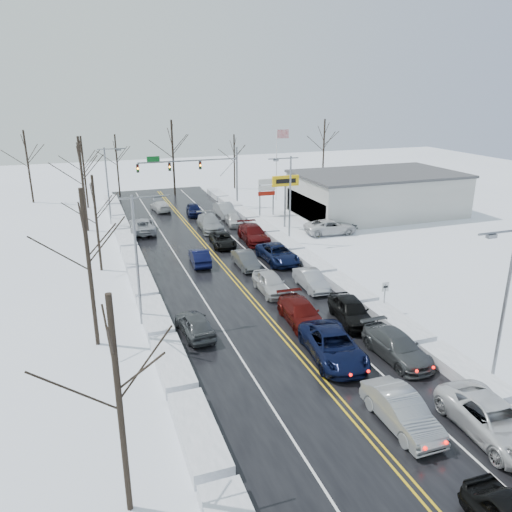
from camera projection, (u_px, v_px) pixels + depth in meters
name	position (u px, v px, depth m)	size (l,w,h in m)	color
ground	(241.00, 287.00, 40.60)	(160.00, 160.00, 0.00)	white
road_surface	(234.00, 279.00, 42.39)	(14.00, 84.00, 0.01)	black
snow_bank_left	(144.00, 290.00, 39.98)	(1.74, 72.00, 0.75)	white
snow_bank_right	(315.00, 268.00, 44.80)	(1.74, 72.00, 0.75)	white
traffic_signal_mast	(200.00, 168.00, 64.93)	(13.28, 0.39, 8.00)	slate
tires_plus_sign	(285.00, 184.00, 56.61)	(3.20, 0.34, 6.00)	slate
used_vehicles_sign	(267.00, 189.00, 62.51)	(2.20, 0.22, 4.65)	slate
speed_limit_sign	(385.00, 292.00, 35.54)	(0.55, 0.09, 2.35)	slate
flagpole	(278.00, 159.00, 70.30)	(1.87, 1.20, 10.00)	silver
dealership_building	(377.00, 193.00, 63.42)	(20.40, 12.40, 5.30)	#BBBAB6
streetlight_se	(503.00, 296.00, 25.47)	(3.20, 0.25, 9.00)	slate
streetlight_ne	(288.00, 193.00, 50.46)	(3.20, 0.25, 9.00)	slate
streetlight_sw	(139.00, 250.00, 32.70)	(3.20, 0.25, 9.00)	slate
streetlight_nw	(109.00, 180.00, 57.69)	(3.20, 0.25, 9.00)	slate
tree_left_a	(116.00, 366.00, 17.25)	(3.60, 3.60, 9.00)	#2D231C
tree_left_b	(86.00, 239.00, 29.36)	(4.00, 4.00, 10.00)	#2D231C
tree_left_c	(95.00, 205.00, 42.51)	(3.40, 3.40, 8.50)	#2D231C
tree_left_d	(81.00, 166.00, 54.34)	(4.20, 4.20, 10.50)	#2D231C
tree_left_e	(83.00, 158.00, 65.40)	(3.80, 3.80, 9.50)	#2D231C
tree_far_a	(26.00, 152.00, 68.36)	(4.00, 4.00, 10.00)	#2D231C
tree_far_b	(116.00, 153.00, 73.28)	(3.60, 3.60, 9.00)	#2D231C
tree_far_c	(172.00, 143.00, 73.59)	(4.40, 4.40, 11.00)	#2D231C
tree_far_d	(234.00, 151.00, 78.66)	(3.40, 3.40, 8.50)	#2D231C
tree_far_e	(324.00, 138.00, 83.73)	(4.20, 4.20, 10.50)	#2D231C
queued_car_1	(400.00, 425.00, 24.01)	(1.73, 4.97, 1.64)	gray
queued_car_2	(333.00, 358.00, 29.96)	(2.80, 6.08, 1.69)	black
queued_car_3	(301.00, 323.00, 34.43)	(2.17, 5.34, 1.55)	#470B09
queued_car_4	(271.00, 292.00, 39.60)	(1.90, 4.72, 1.61)	silver
queued_car_5	(246.00, 267.00, 45.09)	(1.53, 4.40, 1.45)	#3E4042
queued_car_6	(223.00, 246.00, 51.21)	(2.22, 4.81, 1.34)	black
queued_car_7	(210.00, 230.00, 56.91)	(2.38, 5.86, 1.70)	#929599
queued_car_8	(194.00, 215.00, 63.50)	(1.76, 4.37, 1.49)	black
queued_car_10	(491.00, 435.00, 23.30)	(2.75, 5.97, 1.66)	silver
queued_car_11	(396.00, 358.00, 29.99)	(2.17, 5.34, 1.55)	#3E4143
queued_car_12	(350.00, 322.00, 34.64)	(2.02, 5.01, 1.71)	black
queued_car_13	(311.00, 288.00, 40.39)	(1.55, 4.43, 1.46)	#9FA1A6
queued_car_14	(278.00, 262.00, 46.58)	(2.62, 5.68, 1.58)	black
queued_car_15	(253.00, 242.00, 52.66)	(2.40, 5.90, 1.71)	#430909
queued_car_16	(234.00, 225.00, 58.82)	(1.65, 4.11, 1.40)	silver
queued_car_17	(225.00, 217.00, 62.74)	(1.82, 5.21, 1.72)	#93969A
oncoming_car_0	(200.00, 264.00, 45.89)	(1.54, 4.40, 1.45)	black
oncoming_car_1	(143.00, 233.00, 55.90)	(2.72, 5.90, 1.64)	#ACAEB5
oncoming_car_2	(161.00, 211.00, 65.70)	(1.89, 4.64, 1.35)	silver
oncoming_car_3	(195.00, 335.00, 32.81)	(1.81, 4.51, 1.54)	#404346
parked_car_0	(330.00, 234.00, 55.46)	(2.68, 5.81, 1.61)	silver
parked_car_1	(340.00, 224.00, 59.23)	(2.41, 5.94, 1.72)	#3A3D3F
parked_car_2	(301.00, 214.00, 64.30)	(1.59, 3.96, 1.35)	black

